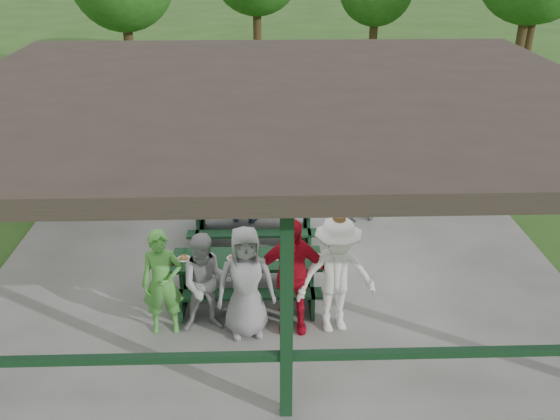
{
  "coord_description": "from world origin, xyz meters",
  "views": [
    {
      "loc": [
        -0.25,
        -9.45,
        5.67
      ],
      "look_at": [
        0.03,
        -0.3,
        1.27
      ],
      "focal_mm": 38.0,
      "sensor_mm": 36.0,
      "label": 1
    }
  ],
  "objects_px": {
    "contestant_white_fedora": "(336,275)",
    "farm_trailer": "(200,111)",
    "contestant_red": "(291,276)",
    "pickup_truck": "(273,105)",
    "picnic_table_far": "(254,218)",
    "contestant_grey_mid": "(246,282)",
    "contestant_green": "(162,283)",
    "spectator_blue": "(206,170)",
    "contestant_grey_left": "(206,283)",
    "spectator_lblue": "(243,189)",
    "picnic_table_near": "(247,273)",
    "spectator_grey": "(356,180)"
  },
  "relations": [
    {
      "from": "spectator_blue",
      "to": "contestant_white_fedora",
      "type": "bearing_deg",
      "value": 135.62
    },
    {
      "from": "contestant_red",
      "to": "contestant_grey_mid",
      "type": "bearing_deg",
      "value": -175.24
    },
    {
      "from": "pickup_truck",
      "to": "spectator_blue",
      "type": "bearing_deg",
      "value": -174.66
    },
    {
      "from": "spectator_grey",
      "to": "contestant_white_fedora",
      "type": "bearing_deg",
      "value": 65.67
    },
    {
      "from": "picnic_table_far",
      "to": "pickup_truck",
      "type": "height_order",
      "value": "pickup_truck"
    },
    {
      "from": "contestant_green",
      "to": "contestant_grey_mid",
      "type": "relative_size",
      "value": 0.95
    },
    {
      "from": "contestant_grey_left",
      "to": "contestant_grey_mid",
      "type": "relative_size",
      "value": 0.91
    },
    {
      "from": "contestant_green",
      "to": "spectator_blue",
      "type": "bearing_deg",
      "value": 80.56
    },
    {
      "from": "picnic_table_far",
      "to": "contestant_red",
      "type": "distance_m",
      "value": 2.94
    },
    {
      "from": "picnic_table_near",
      "to": "contestant_white_fedora",
      "type": "distance_m",
      "value": 1.66
    },
    {
      "from": "farm_trailer",
      "to": "contestant_red",
      "type": "bearing_deg",
      "value": -83.72
    },
    {
      "from": "picnic_table_near",
      "to": "picnic_table_far",
      "type": "bearing_deg",
      "value": 87.63
    },
    {
      "from": "contestant_green",
      "to": "spectator_grey",
      "type": "bearing_deg",
      "value": 42.37
    },
    {
      "from": "pickup_truck",
      "to": "farm_trailer",
      "type": "height_order",
      "value": "pickup_truck"
    },
    {
      "from": "spectator_blue",
      "to": "farm_trailer",
      "type": "distance_m",
      "value": 5.89
    },
    {
      "from": "picnic_table_near",
      "to": "contestant_grey_left",
      "type": "height_order",
      "value": "contestant_grey_left"
    },
    {
      "from": "contestant_white_fedora",
      "to": "spectator_lblue",
      "type": "distance_m",
      "value": 4.01
    },
    {
      "from": "picnic_table_far",
      "to": "farm_trailer",
      "type": "bearing_deg",
      "value": 103.33
    },
    {
      "from": "picnic_table_far",
      "to": "contestant_grey_mid",
      "type": "relative_size",
      "value": 1.39
    },
    {
      "from": "contestant_green",
      "to": "contestant_grey_left",
      "type": "relative_size",
      "value": 1.05
    },
    {
      "from": "picnic_table_near",
      "to": "contestant_grey_mid",
      "type": "bearing_deg",
      "value": -89.81
    },
    {
      "from": "spectator_blue",
      "to": "spectator_lblue",
      "type": "bearing_deg",
      "value": 170.2
    },
    {
      "from": "contestant_green",
      "to": "spectator_blue",
      "type": "relative_size",
      "value": 0.86
    },
    {
      "from": "picnic_table_far",
      "to": "contestant_grey_mid",
      "type": "height_order",
      "value": "contestant_grey_mid"
    },
    {
      "from": "picnic_table_near",
      "to": "pickup_truck",
      "type": "distance_m",
      "value": 9.41
    },
    {
      "from": "contestant_red",
      "to": "pickup_truck",
      "type": "xyz_separation_m",
      "value": [
        -0.07,
        10.24,
        -0.29
      ]
    },
    {
      "from": "picnic_table_near",
      "to": "farm_trailer",
      "type": "bearing_deg",
      "value": 99.97
    },
    {
      "from": "contestant_grey_mid",
      "to": "contestant_white_fedora",
      "type": "height_order",
      "value": "contestant_white_fedora"
    },
    {
      "from": "contestant_grey_left",
      "to": "spectator_lblue",
      "type": "distance_m",
      "value": 3.71
    },
    {
      "from": "contestant_green",
      "to": "farm_trailer",
      "type": "relative_size",
      "value": 0.44
    },
    {
      "from": "picnic_table_near",
      "to": "pickup_truck",
      "type": "height_order",
      "value": "pickup_truck"
    },
    {
      "from": "spectator_lblue",
      "to": "spectator_blue",
      "type": "xyz_separation_m",
      "value": [
        -0.79,
        0.4,
        0.26
      ]
    },
    {
      "from": "contestant_white_fedora",
      "to": "spectator_blue",
      "type": "distance_m",
      "value": 4.7
    },
    {
      "from": "farm_trailer",
      "to": "spectator_grey",
      "type": "bearing_deg",
      "value": -65.23
    },
    {
      "from": "contestant_white_fedora",
      "to": "contestant_red",
      "type": "bearing_deg",
      "value": 168.38
    },
    {
      "from": "spectator_lblue",
      "to": "spectator_blue",
      "type": "distance_m",
      "value": 0.92
    },
    {
      "from": "spectator_blue",
      "to": "spectator_grey",
      "type": "relative_size",
      "value": 1.13
    },
    {
      "from": "spectator_lblue",
      "to": "picnic_table_far",
      "type": "bearing_deg",
      "value": 117.0
    },
    {
      "from": "farm_trailer",
      "to": "pickup_truck",
      "type": "bearing_deg",
      "value": 1.14
    },
    {
      "from": "spectator_grey",
      "to": "picnic_table_far",
      "type": "bearing_deg",
      "value": 11.33
    },
    {
      "from": "picnic_table_far",
      "to": "contestant_grey_mid",
      "type": "bearing_deg",
      "value": -91.57
    },
    {
      "from": "farm_trailer",
      "to": "spectator_blue",
      "type": "bearing_deg",
      "value": -89.91
    },
    {
      "from": "picnic_table_near",
      "to": "contestant_red",
      "type": "height_order",
      "value": "contestant_red"
    },
    {
      "from": "contestant_grey_mid",
      "to": "pickup_truck",
      "type": "relative_size",
      "value": 0.33
    },
    {
      "from": "contestant_grey_mid",
      "to": "contestant_red",
      "type": "xyz_separation_m",
      "value": [
        0.67,
        0.07,
        0.05
      ]
    },
    {
      "from": "spectator_grey",
      "to": "spectator_lblue",
      "type": "bearing_deg",
      "value": -11.02
    },
    {
      "from": "contestant_white_fedora",
      "to": "farm_trailer",
      "type": "relative_size",
      "value": 0.51
    },
    {
      "from": "spectator_lblue",
      "to": "farm_trailer",
      "type": "relative_size",
      "value": 0.38
    },
    {
      "from": "contestant_grey_left",
      "to": "farm_trailer",
      "type": "bearing_deg",
      "value": 89.12
    },
    {
      "from": "pickup_truck",
      "to": "picnic_table_far",
      "type": "bearing_deg",
      "value": -164.77
    }
  ]
}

